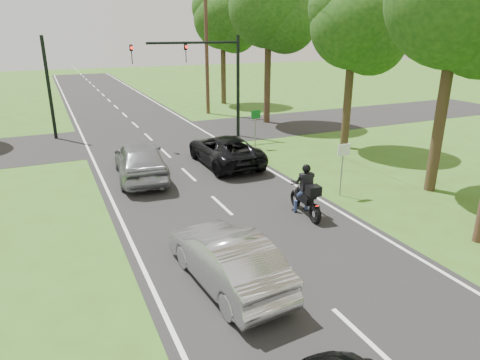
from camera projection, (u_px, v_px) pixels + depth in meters
name	position (u px, v px, depth m)	size (l,w,h in m)	color
ground	(273.00, 253.00, 12.71)	(140.00, 140.00, 0.00)	#395A19
road	(176.00, 163.00, 21.29)	(8.00, 100.00, 0.01)	black
cross_road	(148.00, 137.00, 26.44)	(60.00, 7.00, 0.01)	black
motorcycle_rider	(306.00, 196.00, 15.05)	(0.66, 2.22, 1.91)	black
dark_suv	(225.00, 150.00, 20.88)	(2.39, 5.18, 1.44)	black
silver_sedan	(227.00, 258.00, 10.94)	(1.54, 4.43, 1.46)	#9E9EA2
silver_suv	(140.00, 159.00, 18.84)	(2.04, 5.07, 1.73)	gray
traffic_signal	(209.00, 69.00, 24.65)	(6.38, 0.44, 6.00)	black
signal_pole_far	(49.00, 89.00, 25.12)	(0.20, 0.20, 6.00)	black
utility_pole_far	(207.00, 47.00, 32.33)	(1.60, 0.28, 10.00)	#543326
sign_white	(343.00, 157.00, 16.58)	(0.55, 0.07, 2.12)	slate
sign_green	(256.00, 120.00, 23.52)	(0.55, 0.07, 2.12)	slate
tree_row_b	(470.00, 4.00, 15.30)	(5.60, 5.43, 10.06)	#332316
tree_row_c	(360.00, 31.00, 22.01)	(4.80, 4.65, 8.76)	#332316
tree_row_d	(275.00, 11.00, 28.19)	(5.76, 5.58, 10.45)	#332316
tree_row_e	(227.00, 23.00, 36.28)	(5.28, 5.12, 9.61)	#332316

